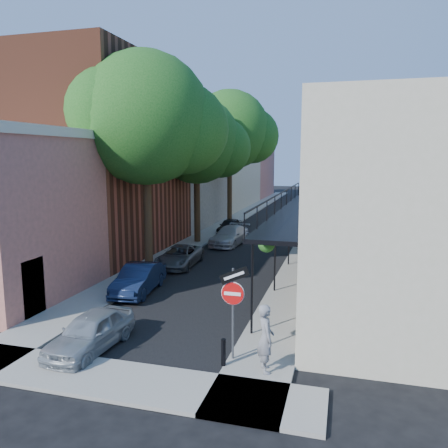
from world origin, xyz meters
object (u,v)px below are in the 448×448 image
Objects in this scene: oak_near at (155,122)px; parked_car_d at (230,236)px; bollard at (223,352)px; parked_car_b at (139,279)px; sign_post at (233,297)px; pedestrian at (266,338)px; parked_car_a at (91,332)px; parked_car_e at (230,226)px; oak_far at (235,132)px; parked_car_c at (179,256)px; oak_mid at (203,142)px.

oak_near is 10.76m from parked_car_d.
parked_car_b is (-5.60, 5.88, 0.12)m from bollard.
sign_post is at bearing -68.79° from parked_car_d.
pedestrian is at bearing -65.96° from parked_car_d.
oak_near reaches higher than sign_post.
parked_car_a is 5.64m from pedestrian.
sign_post is at bearing -72.63° from parked_car_e.
parked_car_b is (0.77, -3.88, -7.23)m from oak_near.
oak_far is 12.17m from parked_car_d.
oak_far is 3.31× the size of parked_car_a.
parked_car_c is at bearing 55.82° from oak_near.
pedestrian is at bearing -52.13° from oak_near.
parked_car_e is at bearing 111.08° from parked_car_d.
bollard is 0.07× the size of oak_far.
oak_far is at bearing 90.27° from parked_car_c.
oak_far is at bearing 89.59° from oak_mid.
oak_near is 2.80× the size of parked_car_c.
oak_mid is (-0.05, 7.97, -0.82)m from oak_near.
parked_car_a is at bearing -78.50° from oak_near.
pedestrian reaches higher than parked_car_e.
bollard is 28.58m from oak_far.
oak_near is at bearing 95.77° from parked_car_b.
parked_car_b is at bearing 133.60° from bollard.
parked_car_b is at bearing 104.53° from parked_car_a.
oak_near is 7.44m from parked_car_c.
parked_car_a is 0.92× the size of parked_car_b.
parked_car_c is (-5.76, 10.42, -1.47)m from sign_post.
parked_car_d is at bearing 105.01° from sign_post.
sign_post is at bearing -54.91° from oak_near.
parked_car_c is at bearing 9.33° from pedestrian.
parked_car_d is (1.20, 11.59, -0.00)m from parked_car_b.
parked_car_b is at bearing -92.45° from parked_car_c.
parked_car_b is at bearing 136.79° from sign_post.
parked_car_e reaches higher than bollard.
parked_car_e is at bearing 84.34° from parked_car_b.
bollard is 0.07× the size of oak_near.
oak_far reaches higher than oak_near.
oak_mid reaches higher than parked_car_e.
bollard is at bearing 67.26° from pedestrian.
pedestrian is (7.58, -26.77, -7.16)m from oak_far.
oak_mid is 9.12m from oak_far.
sign_post is 0.85× the size of parked_car_e.
bollard is 4.40m from parked_car_a.
parked_car_d is (2.02, -0.25, -6.41)m from oak_mid.
oak_mid is at bearing 0.58° from pedestrian.
bollard is at bearing -108.56° from sign_post.
bollard is 0.20× the size of parked_car_c.
parked_car_c is 6.69m from parked_car_d.
oak_near is at bearing -90.04° from oak_far.
parked_car_c is 2.09× the size of pedestrian.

